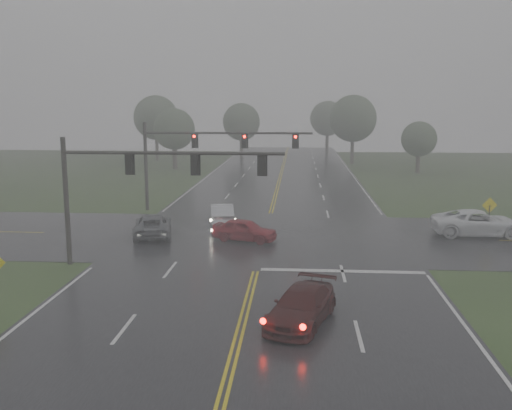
# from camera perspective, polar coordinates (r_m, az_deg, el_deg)

# --- Properties ---
(main_road) EXTENTS (18.00, 160.00, 0.02)m
(main_road) POSITION_cam_1_polar(r_m,az_deg,el_deg) (35.55, 0.69, -3.92)
(main_road) COLOR black
(main_road) RESTS_ON ground
(cross_street) EXTENTS (120.00, 14.00, 0.02)m
(cross_street) POSITION_cam_1_polar(r_m,az_deg,el_deg) (37.49, 0.88, -3.18)
(cross_street) COLOR black
(cross_street) RESTS_ON ground
(stop_bar) EXTENTS (8.50, 0.50, 0.01)m
(stop_bar) POSITION_cam_1_polar(r_m,az_deg,el_deg) (30.17, 8.62, -6.59)
(stop_bar) COLOR silver
(stop_bar) RESTS_ON ground
(sedan_maroon) EXTENTS (3.32, 5.18, 1.40)m
(sedan_maroon) POSITION_cam_1_polar(r_m,az_deg,el_deg) (23.21, 4.55, -11.69)
(sedan_maroon) COLOR #350A09
(sedan_maroon) RESTS_ON ground
(sedan_red) EXTENTS (4.41, 2.75, 1.40)m
(sedan_red) POSITION_cam_1_polar(r_m,az_deg,el_deg) (36.34, -1.14, -3.61)
(sedan_red) COLOR maroon
(sedan_red) RESTS_ON ground
(sedan_silver) EXTENTS (2.39, 4.81, 1.51)m
(sedan_silver) POSITION_cam_1_polar(r_m,az_deg,el_deg) (41.35, -3.45, -1.94)
(sedan_silver) COLOR #BABCC3
(sedan_silver) RESTS_ON ground
(car_grey) EXTENTS (3.33, 5.42, 1.40)m
(car_grey) POSITION_cam_1_polar(r_m,az_deg,el_deg) (38.20, -10.25, -3.09)
(car_grey) COLOR #505357
(car_grey) RESTS_ON ground
(pickup_white) EXTENTS (6.07, 2.85, 1.68)m
(pickup_white) POSITION_cam_1_polar(r_m,az_deg,el_deg) (40.53, 21.33, -2.87)
(pickup_white) COLOR white
(pickup_white) RESTS_ON ground
(signal_gantry_near) EXTENTS (11.78, 0.30, 6.89)m
(signal_gantry_near) POSITION_cam_1_polar(r_m,az_deg,el_deg) (30.68, -12.37, 2.78)
(signal_gantry_near) COLOR black
(signal_gantry_near) RESTS_ON ground
(signal_gantry_far) EXTENTS (13.57, 0.36, 7.16)m
(signal_gantry_far) POSITION_cam_1_polar(r_m,az_deg,el_deg) (46.11, -5.89, 5.62)
(signal_gantry_far) COLOR black
(signal_gantry_far) RESTS_ON ground
(sign_diamond_east) EXTENTS (1.04, 0.22, 2.53)m
(sign_diamond_east) POSITION_cam_1_polar(r_m,az_deg,el_deg) (40.69, 22.31, -0.44)
(sign_diamond_east) COLOR black
(sign_diamond_east) RESTS_ON ground
(tree_nw_a) EXTENTS (5.48, 5.48, 8.05)m
(tree_nw_a) POSITION_cam_1_polar(r_m,az_deg,el_deg) (76.86, -8.19, 7.51)
(tree_nw_a) COLOR #342B22
(tree_nw_a) RESTS_ON ground
(tree_ne_a) EXTENTS (6.75, 6.75, 9.91)m
(tree_ne_a) POSITION_cam_1_polar(r_m,az_deg,el_deg) (83.68, 9.68, 8.52)
(tree_ne_a) COLOR #342B22
(tree_ne_a) RESTS_ON ground
(tree_n_mid) EXTENTS (5.96, 5.96, 8.76)m
(tree_n_mid) POSITION_cam_1_polar(r_m,az_deg,el_deg) (91.90, -1.47, 8.30)
(tree_n_mid) COLOR #342B22
(tree_n_mid) RESTS_ON ground
(tree_e_near) EXTENTS (4.41, 4.41, 6.48)m
(tree_e_near) POSITION_cam_1_polar(r_m,az_deg,el_deg) (74.52, 15.98, 6.35)
(tree_e_near) COLOR #342B22
(tree_e_near) RESTS_ON ground
(tree_nw_b) EXTENTS (6.75, 6.75, 9.92)m
(tree_nw_b) POSITION_cam_1_polar(r_m,az_deg,el_deg) (89.04, -9.97, 8.60)
(tree_nw_b) COLOR #342B22
(tree_nw_b) RESTS_ON ground
(tree_n_far) EXTENTS (6.24, 6.24, 9.17)m
(tree_n_far) POSITION_cam_1_polar(r_m,az_deg,el_deg) (103.83, 7.16, 8.58)
(tree_n_far) COLOR #342B22
(tree_n_far) RESTS_ON ground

